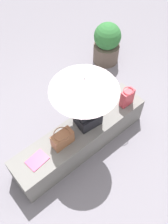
{
  "coord_description": "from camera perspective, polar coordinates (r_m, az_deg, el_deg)",
  "views": [
    {
      "loc": [
        -1.25,
        -1.56,
        3.73
      ],
      "look_at": [
        0.08,
        0.01,
        0.85
      ],
      "focal_mm": 41.71,
      "sensor_mm": 36.0,
      "label": 1
    }
  ],
  "objects": [
    {
      "name": "ground_plane",
      "position": [
        4.23,
        -0.74,
        -7.36
      ],
      "size": [
        14.0,
        14.0,
        0.0
      ],
      "primitive_type": "plane",
      "color": "slate"
    },
    {
      "name": "stone_bench",
      "position": [
        4.01,
        -0.78,
        -5.7
      ],
      "size": [
        2.23,
        0.52,
        0.5
      ],
      "primitive_type": "cube",
      "color": "slate",
      "rests_on": "ground"
    },
    {
      "name": "person_seated",
      "position": [
        3.55,
        0.88,
        1.18
      ],
      "size": [
        0.49,
        0.31,
        0.9
      ],
      "color": "black",
      "rests_on": "stone_bench"
    },
    {
      "name": "parasol",
      "position": [
        3.09,
        0.02,
        6.09
      ],
      "size": [
        0.88,
        0.88,
        1.05
      ],
      "color": "#B7B7BC",
      "rests_on": "stone_bench"
    },
    {
      "name": "handbag_black",
      "position": [
        3.58,
        -4.73,
        -5.89
      ],
      "size": [
        0.31,
        0.23,
        0.26
      ],
      "color": "brown",
      "rests_on": "stone_bench"
    },
    {
      "name": "tote_bag_canvas",
      "position": [
        4.0,
        9.44,
        3.16
      ],
      "size": [
        0.21,
        0.16,
        0.32
      ],
      "color": "#B2333D",
      "rests_on": "stone_bench"
    },
    {
      "name": "magazine",
      "position": [
        3.61,
        -10.19,
        -10.4
      ],
      "size": [
        0.3,
        0.23,
        0.01
      ],
      "primitive_type": "cube",
      "rotation": [
        0.0,
        0.0,
        0.11
      ],
      "color": "#D83866",
      "rests_on": "stone_bench"
    },
    {
      "name": "planter_near",
      "position": [
        5.19,
        5.03,
        14.76
      ],
      "size": [
        0.52,
        0.52,
        0.85
      ],
      "color": "brown",
      "rests_on": "ground"
    }
  ]
}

